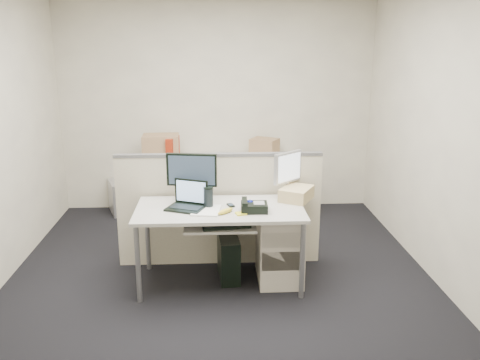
{
  "coord_description": "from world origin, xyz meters",
  "views": [
    {
      "loc": [
        -0.04,
        -4.3,
        2.19
      ],
      "look_at": [
        0.19,
        0.15,
        0.94
      ],
      "focal_mm": 38.0,
      "sensor_mm": 36.0,
      "label": 1
    }
  ],
  "objects": [
    {
      "name": "wall_back",
      "position": [
        0.0,
        2.25,
        1.35
      ],
      "size": [
        4.0,
        0.02,
        2.7
      ],
      "primitive_type": "cube",
      "color": "beige",
      "rests_on": "ground"
    },
    {
      "name": "cubicle_partition",
      "position": [
        0.0,
        0.45,
        0.55
      ],
      "size": [
        2.0,
        0.06,
        1.1
      ],
      "primitive_type": "cube",
      "color": "#BBAE97",
      "rests_on": "floor"
    },
    {
      "name": "pc_tower_spare_dark",
      "position": [
        -1.12,
        2.03,
        0.24
      ],
      "size": [
        0.3,
        0.54,
        0.47
      ],
      "primitive_type": "cube",
      "rotation": [
        0.0,
        0.0,
        0.22
      ],
      "color": "black",
      "rests_on": "floor"
    },
    {
      "name": "cardboard_box_left",
      "position": [
        -0.7,
        1.88,
        0.88
      ],
      "size": [
        0.45,
        0.35,
        0.33
      ],
      "primitive_type": "cube",
      "rotation": [
        0.0,
        0.0,
        0.04
      ],
      "color": "#89704E",
      "rests_on": "back_counter"
    },
    {
      "name": "banana",
      "position": [
        0.05,
        -0.15,
        0.75
      ],
      "size": [
        0.16,
        0.16,
        0.04
      ],
      "primitive_type": "ellipsoid",
      "rotation": [
        0.0,
        0.0,
        0.79
      ],
      "color": "yellow",
      "rests_on": "desk"
    },
    {
      "name": "back_counter",
      "position": [
        0.0,
        1.93,
        0.36
      ],
      "size": [
        2.0,
        0.6,
        0.72
      ],
      "primitive_type": "cube",
      "color": "beige",
      "rests_on": "floor"
    },
    {
      "name": "monitor_main",
      "position": [
        -0.25,
        0.18,
        0.96
      ],
      "size": [
        0.48,
        0.25,
        0.46
      ],
      "primitive_type": "cube",
      "rotation": [
        0.0,
        0.0,
        -0.16
      ],
      "color": "black",
      "rests_on": "desk"
    },
    {
      "name": "paper_stack",
      "position": [
        -0.12,
        -0.08,
        0.74
      ],
      "size": [
        0.27,
        0.33,
        0.01
      ],
      "primitive_type": "cube",
      "rotation": [
        0.0,
        0.0,
        -0.13
      ],
      "color": "white",
      "rests_on": "desk"
    },
    {
      "name": "desk",
      "position": [
        0.0,
        0.0,
        0.66
      ],
      "size": [
        1.5,
        0.75,
        0.73
      ],
      "color": "beige",
      "rests_on": "floor"
    },
    {
      "name": "drawer_pedestal",
      "position": [
        0.55,
        0.05,
        0.33
      ],
      "size": [
        0.4,
        0.55,
        0.65
      ],
      "primitive_type": "cube",
      "color": "beige",
      "rests_on": "floor"
    },
    {
      "name": "floor",
      "position": [
        0.0,
        0.0,
        -0.01
      ],
      "size": [
        4.0,
        4.5,
        0.01
      ],
      "primitive_type": "cube",
      "color": "black",
      "rests_on": "ground"
    },
    {
      "name": "trackball",
      "position": [
        0.27,
        -0.05,
        0.76
      ],
      "size": [
        0.19,
        0.19,
        0.06
      ],
      "primitive_type": "cylinder",
      "rotation": [
        0.0,
        0.0,
        -0.34
      ],
      "color": "black",
      "rests_on": "desk"
    },
    {
      "name": "sticky_pad",
      "position": [
        0.18,
        -0.18,
        0.74
      ],
      "size": [
        0.1,
        0.1,
        0.01
      ],
      "primitive_type": "cube",
      "rotation": [
        0.0,
        0.0,
        0.25
      ],
      "color": "yellow",
      "rests_on": "desk"
    },
    {
      "name": "wall_front",
      "position": [
        0.0,
        -2.25,
        1.35
      ],
      "size": [
        4.0,
        0.02,
        2.7
      ],
      "primitive_type": "cube",
      "color": "beige",
      "rests_on": "ground"
    },
    {
      "name": "pc_tower_desk",
      "position": [
        0.08,
        0.1,
        0.21
      ],
      "size": [
        0.21,
        0.46,
        0.41
      ],
      "primitive_type": "cube",
      "rotation": [
        0.0,
        0.0,
        0.08
      ],
      "color": "black",
      "rests_on": "floor"
    },
    {
      "name": "keyboard_tray",
      "position": [
        0.0,
        -0.18,
        0.62
      ],
      "size": [
        0.62,
        0.32,
        0.02
      ],
      "primitive_type": "cube",
      "color": "beige",
      "rests_on": "desk"
    },
    {
      "name": "monitor_small",
      "position": [
        0.65,
        0.32,
        0.94
      ],
      "size": [
        0.38,
        0.36,
        0.43
      ],
      "primitive_type": "cube",
      "rotation": [
        0.0,
        0.0,
        0.71
      ],
      "color": "#B7B7BC",
      "rests_on": "desk"
    },
    {
      "name": "wall_right",
      "position": [
        2.0,
        0.0,
        1.35
      ],
      "size": [
        0.02,
        4.5,
        2.7
      ],
      "primitive_type": "cube",
      "color": "beige",
      "rests_on": "ground"
    },
    {
      "name": "red_binder",
      "position": [
        -0.55,
        1.83,
        0.87
      ],
      "size": [
        0.15,
        0.34,
        0.31
      ],
      "primitive_type": "cube",
      "rotation": [
        0.0,
        0.0,
        -0.23
      ],
      "color": "#9A240F",
      "rests_on": "back_counter"
    },
    {
      "name": "pc_tower_spare_silver",
      "position": [
        -1.3,
        2.03,
        0.21
      ],
      "size": [
        0.31,
        0.48,
        0.41
      ],
      "primitive_type": "cube",
      "rotation": [
        0.0,
        0.0,
        0.33
      ],
      "color": "#B7B7BC",
      "rests_on": "floor"
    },
    {
      "name": "cardboard_box_right",
      "position": [
        0.6,
        2.05,
        0.84
      ],
      "size": [
        0.41,
        0.38,
        0.24
      ],
      "primitive_type": "cube",
      "rotation": [
        0.0,
        0.0,
        -0.53
      ],
      "color": "#89704E",
      "rests_on": "back_counter"
    },
    {
      "name": "keyboard",
      "position": [
        0.05,
        -0.22,
        0.64
      ],
      "size": [
        0.43,
        0.2,
        0.02
      ],
      "primitive_type": "cube",
      "rotation": [
        0.0,
        0.0,
        0.14
      ],
      "color": "black",
      "rests_on": "keyboard_tray"
    },
    {
      "name": "laptop",
      "position": [
        -0.3,
        -0.02,
        0.85
      ],
      "size": [
        0.39,
        0.35,
        0.24
      ],
      "primitive_type": "cube",
      "rotation": [
        0.0,
        0.0,
        -0.39
      ],
      "color": "black",
      "rests_on": "desk"
    },
    {
      "name": "desk_phone",
      "position": [
        0.3,
        -0.11,
        0.77
      ],
      "size": [
        0.24,
        0.19,
        0.07
      ],
      "primitive_type": "cube",
      "rotation": [
        0.0,
        0.0,
        -0.03
      ],
      "color": "black",
      "rests_on": "desk"
    },
    {
      "name": "travel_mug",
      "position": [
        -0.1,
        0.02,
        0.82
      ],
      "size": [
        0.11,
        0.11,
        0.18
      ],
      "primitive_type": "cylinder",
      "rotation": [
        0.0,
        0.0,
        0.36
      ],
      "color": "black",
      "rests_on": "desk"
    },
    {
      "name": "cellphone",
      "position": [
        0.1,
        0.05,
        0.74
      ],
      "size": [
        0.08,
        0.1,
        0.01
      ],
      "primitive_type": "cube",
      "rotation": [
        0.0,
        0.0,
        0.31
      ],
      "color": "black",
      "rests_on": "desk"
    },
    {
      "name": "manila_folders",
      "position": [
        0.72,
        0.2,
        0.79
      ],
      "size": [
        0.37,
        0.4,
        0.12
      ],
      "primitive_type": "cube",
      "rotation": [
        0.0,
        0.0,
        -0.5
      ],
      "color": "tan",
      "rests_on": "desk"
    }
  ]
}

